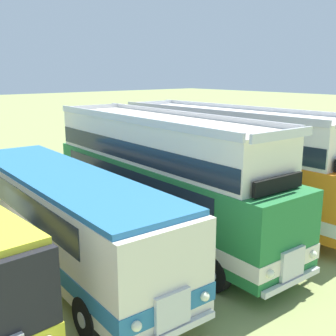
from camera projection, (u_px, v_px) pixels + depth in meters
name	position (u px, v px, depth m)	size (l,w,h in m)	color
ground_plane	(3.00, 281.00, 12.06)	(200.00, 200.00, 0.00)	#8C9956
bus_fourth_in_row	(63.00, 212.00, 12.65)	(2.95, 10.90, 2.99)	silver
bus_fifth_in_row	(160.00, 174.00, 14.88)	(2.96, 11.50, 4.52)	#237538
bus_sixth_in_row	(227.00, 159.00, 17.36)	(2.82, 11.50, 4.52)	orange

